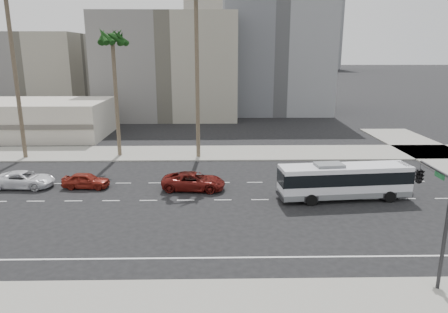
{
  "coord_description": "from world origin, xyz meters",
  "views": [
    {
      "loc": [
        -3.49,
        -30.84,
        11.59
      ],
      "look_at": [
        -2.83,
        4.0,
        2.6
      ],
      "focal_mm": 32.59,
      "sensor_mm": 36.0,
      "label": 1
    }
  ],
  "objects_px": {
    "car_a": "(194,181)",
    "traffic_signal": "(422,179)",
    "car_b": "(86,180)",
    "palm_mid": "(112,41)",
    "car_c": "(24,180)",
    "city_bus": "(344,180)"
  },
  "relations": [
    {
      "from": "car_b",
      "to": "palm_mid",
      "type": "relative_size",
      "value": 0.28
    },
    {
      "from": "traffic_signal",
      "to": "city_bus",
      "type": "bearing_deg",
      "value": 95.39
    },
    {
      "from": "car_b",
      "to": "car_c",
      "type": "distance_m",
      "value": 5.51
    },
    {
      "from": "city_bus",
      "to": "car_a",
      "type": "relative_size",
      "value": 1.97
    },
    {
      "from": "car_a",
      "to": "traffic_signal",
      "type": "xyz_separation_m",
      "value": [
        13.06,
        -12.84,
        4.21
      ]
    },
    {
      "from": "palm_mid",
      "to": "traffic_signal",
      "type": "bearing_deg",
      "value": -48.05
    },
    {
      "from": "car_b",
      "to": "car_c",
      "type": "relative_size",
      "value": 0.78
    },
    {
      "from": "car_c",
      "to": "palm_mid",
      "type": "distance_m",
      "value": 17.27
    },
    {
      "from": "car_b",
      "to": "traffic_signal",
      "type": "xyz_separation_m",
      "value": [
        22.52,
        -13.47,
        4.28
      ]
    },
    {
      "from": "car_b",
      "to": "palm_mid",
      "type": "distance_m",
      "value": 16.44
    },
    {
      "from": "car_c",
      "to": "city_bus",
      "type": "bearing_deg",
      "value": -93.8
    },
    {
      "from": "city_bus",
      "to": "traffic_signal",
      "type": "distance_m",
      "value": 10.87
    },
    {
      "from": "car_b",
      "to": "palm_mid",
      "type": "height_order",
      "value": "palm_mid"
    },
    {
      "from": "car_a",
      "to": "palm_mid",
      "type": "distance_m",
      "value": 19.11
    },
    {
      "from": "city_bus",
      "to": "car_c",
      "type": "bearing_deg",
      "value": 167.27
    },
    {
      "from": "car_b",
      "to": "car_c",
      "type": "bearing_deg",
      "value": 90.81
    },
    {
      "from": "car_c",
      "to": "palm_mid",
      "type": "height_order",
      "value": "palm_mid"
    },
    {
      "from": "car_a",
      "to": "traffic_signal",
      "type": "height_order",
      "value": "traffic_signal"
    },
    {
      "from": "car_a",
      "to": "car_c",
      "type": "height_order",
      "value": "car_a"
    },
    {
      "from": "palm_mid",
      "to": "car_c",
      "type": "bearing_deg",
      "value": -118.31
    },
    {
      "from": "traffic_signal",
      "to": "palm_mid",
      "type": "height_order",
      "value": "palm_mid"
    },
    {
      "from": "car_a",
      "to": "car_b",
      "type": "xyz_separation_m",
      "value": [
        -9.46,
        0.62,
        -0.07
      ]
    }
  ]
}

